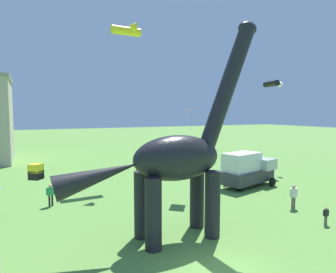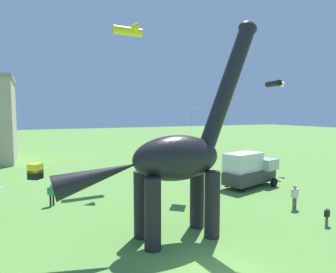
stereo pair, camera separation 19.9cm
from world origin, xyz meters
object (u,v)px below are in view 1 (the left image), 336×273
Objects in this scene: person_strolling_adult at (294,194)px; kite_mid_center at (191,109)px; parked_box_truck at (247,169)px; kite_near_low at (273,84)px; dinosaur_sculpture at (176,158)px; person_far_spectator at (326,214)px; person_watching_child at (51,193)px; kite_far_left at (36,172)px; kite_far_right at (127,30)px.

kite_mid_center reaches higher than person_strolling_adult.
kite_near_low is at bearing 18.41° from parked_box_truck.
kite_near_low is 1.38× the size of kite_mid_center.
parked_box_truck is 3.17× the size of kite_mid_center.
person_strolling_adult is 0.93× the size of kite_mid_center.
parked_box_truck reaches higher than person_strolling_adult.
parked_box_truck is at bearing 14.79° from dinosaur_sculpture.
person_far_spectator is at bearing -67.38° from kite_mid_center.
person_watching_child is 27.37m from kite_near_low.
person_far_spectator is 1.73× the size of kite_far_left.
person_watching_child is at bearing -141.81° from kite_far_right.
kite_far_right reaches higher than person_strolling_adult.
person_strolling_adult is 21.69m from kite_far_right.
dinosaur_sculpture reaches higher than parked_box_truck.
kite_far_right is 11.67m from kite_mid_center.
kite_near_low is (19.60, 12.53, 5.90)m from dinosaur_sculpture.
kite_far_right reaches higher than kite_near_low.
person_far_spectator is at bearing -125.05° from kite_near_low.
parked_box_truck is 2.29× the size of kite_near_low.
person_far_spectator is 3.19m from person_strolling_adult.
person_far_spectator is 0.37× the size of kite_far_right.
kite_near_low reaches higher than kite_far_left.
parked_box_truck is at bearing -1.16° from kite_mid_center.
kite_mid_center reaches higher than parked_box_truck.
person_strolling_adult is 17.18m from kite_far_left.
dinosaur_sculpture is 7.00m from kite_far_left.
dinosaur_sculpture is 4.74× the size of kite_near_low.
kite_far_right is at bearing 171.22° from kite_near_low.
dinosaur_sculpture is 13.53m from parked_box_truck.
person_far_spectator is 23.87m from kite_far_right.
person_watching_child is (-14.97, 11.27, 0.31)m from person_far_spectator.
kite_far_right reaches higher than person_watching_child.
dinosaur_sculpture is 10.77× the size of person_far_spectator.
kite_near_low is at bearing 26.13° from kite_far_left.
dinosaur_sculpture is 7.44× the size of person_watching_child.
person_watching_child is (-5.86, 8.84, -3.44)m from dinosaur_sculpture.
kite_near_low reaches higher than person_strolling_adult.
person_watching_child is at bearing -158.41° from person_far_spectator.
dinosaur_sculpture is 10.42m from person_strolling_adult.
kite_far_left is 14.60m from kite_mid_center.
person_watching_child is at bearing 105.84° from dinosaur_sculpture.
dinosaur_sculpture is at bearing -136.36° from person_far_spectator.
kite_far_right is 21.19m from kite_far_left.
kite_far_left is at bearing -120.37° from kite_far_right.
kite_far_left is at bearing 99.22° from person_watching_child.
dinosaur_sculpture is at bearing 4.19° from kite_far_left.
person_far_spectator is 0.69× the size of person_watching_child.
person_strolling_adult is at bearing 168.48° from person_watching_child.
kite_near_low is (9.76, 11.87, 9.29)m from person_strolling_adult.
kite_far_left reaches higher than person_watching_child.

